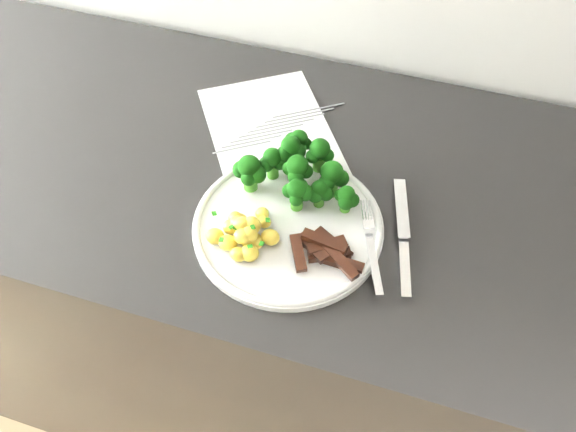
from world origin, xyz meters
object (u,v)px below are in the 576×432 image
(plate, at_px, (288,225))
(fork, at_px, (372,249))
(counter, at_px, (299,320))
(recipe_paper, at_px, (271,132))
(beef_strips, at_px, (327,250))
(knife, at_px, (404,249))
(potatoes, at_px, (245,233))
(broccoli, at_px, (298,169))

(plate, bearing_deg, fork, -5.52)
(counter, xyz_separation_m, recipe_paper, (-0.08, 0.09, 0.45))
(beef_strips, xyz_separation_m, knife, (0.10, 0.04, -0.01))
(potatoes, height_order, fork, potatoes)
(potatoes, bearing_deg, knife, 13.55)
(knife, bearing_deg, recipe_paper, 145.67)
(knife, bearing_deg, fork, -154.16)
(recipe_paper, bearing_deg, broccoli, -53.46)
(broccoli, bearing_deg, knife, -20.67)
(counter, relative_size, fork, 15.16)
(knife, bearing_deg, plate, -177.22)
(potatoes, xyz_separation_m, fork, (0.18, 0.03, -0.01))
(recipe_paper, xyz_separation_m, knife, (0.26, -0.18, 0.01))
(potatoes, height_order, beef_strips, potatoes)
(potatoes, bearing_deg, broccoli, 70.73)
(recipe_paper, bearing_deg, beef_strips, -54.49)
(recipe_paper, height_order, plate, plate)
(potatoes, bearing_deg, plate, 41.97)
(counter, relative_size, recipe_paper, 7.06)
(plate, bearing_deg, knife, 2.78)
(recipe_paper, relative_size, potatoes, 3.32)
(counter, relative_size, potatoes, 23.42)
(potatoes, distance_m, knife, 0.22)
(counter, bearing_deg, knife, -26.15)
(beef_strips, bearing_deg, fork, 19.99)
(recipe_paper, distance_m, fork, 0.29)
(counter, bearing_deg, potatoes, -107.85)
(fork, xyz_separation_m, knife, (0.04, 0.02, -0.01))
(plate, distance_m, fork, 0.13)
(plate, bearing_deg, counter, 93.01)
(fork, distance_m, knife, 0.05)
(beef_strips, bearing_deg, recipe_paper, 125.51)
(counter, height_order, beef_strips, beef_strips)
(plate, relative_size, knife, 1.37)
(potatoes, distance_m, fork, 0.18)
(counter, height_order, fork, fork)
(counter, relative_size, broccoli, 12.32)
(potatoes, relative_size, beef_strips, 0.92)
(broccoli, relative_size, knife, 0.95)
(broccoli, relative_size, beef_strips, 1.74)
(fork, bearing_deg, plate, 174.48)
(broccoli, height_order, potatoes, broccoli)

